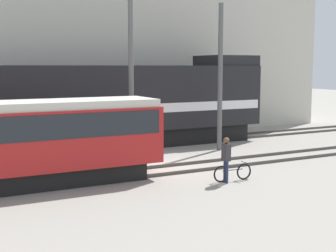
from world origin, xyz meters
TOP-DOWN VIEW (x-y plane):
  - ground_plane at (0.00, 0.00)m, footprint 120.00×120.00m
  - track_near at (0.00, -1.28)m, footprint 60.00×1.51m
  - track_far at (0.00, 5.22)m, footprint 60.00×1.51m
  - building_backdrop at (0.00, 11.74)m, footprint 35.47×6.00m
  - freight_locomotive at (0.04, 5.22)m, footprint 17.54×3.04m
  - streetcar at (-6.05, -1.28)m, footprint 10.11×2.54m
  - bicycle at (1.29, -4.00)m, footprint 1.70×0.44m
  - person at (0.88, -4.12)m, footprint 0.24×0.37m
  - utility_pole_center at (-0.45, 1.97)m, footprint 0.24×0.24m
  - utility_pole_right at (4.61, 1.97)m, footprint 0.25×0.25m

SIDE VIEW (x-z plane):
  - ground_plane at x=0.00m, z-range 0.00..0.00m
  - track_near at x=0.00m, z-range 0.00..0.14m
  - track_far at x=0.00m, z-range 0.00..0.14m
  - bicycle at x=1.29m, z-range -0.03..0.69m
  - person at x=0.88m, z-range 0.20..1.97m
  - streetcar at x=-6.05m, z-range 0.23..3.42m
  - freight_locomotive at x=0.04m, z-range -0.17..4.92m
  - utility_pole_right at x=4.61m, z-range 0.00..7.70m
  - utility_pole_center at x=-0.45m, z-range 0.00..9.56m
  - building_backdrop at x=0.00m, z-range 0.00..14.33m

